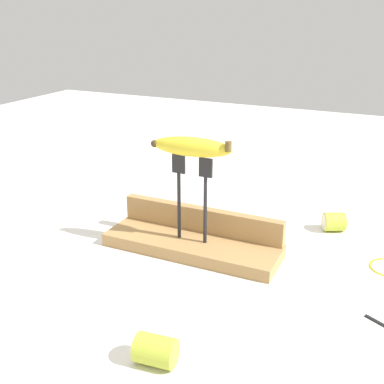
{
  "coord_description": "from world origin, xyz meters",
  "views": [
    {
      "loc": [
        0.36,
        -0.78,
        0.45
      ],
      "look_at": [
        0.0,
        0.0,
        0.13
      ],
      "focal_mm": 45.54,
      "sensor_mm": 36.0,
      "label": 1
    }
  ],
  "objects_px": {
    "banana_raised_center": "(191,147)",
    "fork_stand_center": "(191,191)",
    "banana_chunk_near": "(334,222)",
    "banana_chunk_far": "(155,350)"
  },
  "relations": [
    {
      "from": "fork_stand_center",
      "to": "banana_raised_center",
      "type": "relative_size",
      "value": 1.08
    },
    {
      "from": "fork_stand_center",
      "to": "banana_raised_center",
      "type": "distance_m",
      "value": 0.09
    },
    {
      "from": "fork_stand_center",
      "to": "banana_chunk_far",
      "type": "distance_m",
      "value": 0.34
    },
    {
      "from": "banana_raised_center",
      "to": "banana_chunk_near",
      "type": "bearing_deg",
      "value": 42.81
    },
    {
      "from": "banana_raised_center",
      "to": "banana_chunk_far",
      "type": "bearing_deg",
      "value": -73.47
    },
    {
      "from": "banana_raised_center",
      "to": "banana_chunk_far",
      "type": "xyz_separation_m",
      "value": [
        0.09,
        -0.31,
        -0.19
      ]
    },
    {
      "from": "banana_raised_center",
      "to": "banana_chunk_near",
      "type": "relative_size",
      "value": 2.78
    },
    {
      "from": "fork_stand_center",
      "to": "banana_chunk_far",
      "type": "bearing_deg",
      "value": -73.48
    },
    {
      "from": "fork_stand_center",
      "to": "banana_raised_center",
      "type": "bearing_deg",
      "value": -174.75
    },
    {
      "from": "banana_raised_center",
      "to": "fork_stand_center",
      "type": "bearing_deg",
      "value": 5.25
    }
  ]
}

